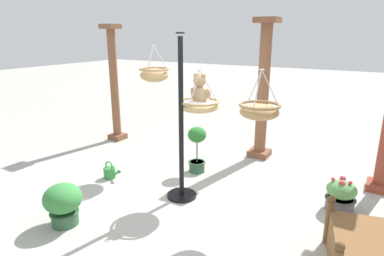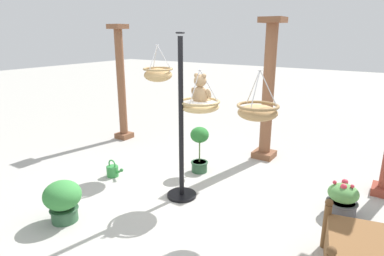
# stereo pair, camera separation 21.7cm
# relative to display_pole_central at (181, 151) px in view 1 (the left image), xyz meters

# --- Properties ---
(ground_plane) EXTENTS (40.00, 40.00, 0.00)m
(ground_plane) POSITION_rel_display_pole_central_xyz_m (0.11, -0.02, -0.73)
(ground_plane) COLOR #ADAAA3
(display_pole_central) EXTENTS (0.44, 0.44, 2.38)m
(display_pole_central) POSITION_rel_display_pole_central_xyz_m (0.00, 0.00, 0.00)
(display_pole_central) COLOR black
(display_pole_central) RESTS_ON ground
(hanging_basket_with_teddy) EXTENTS (0.58, 0.58, 0.61)m
(hanging_basket_with_teddy) POSITION_rel_display_pole_central_xyz_m (0.15, 0.25, 0.64)
(hanging_basket_with_teddy) COLOR tan
(teddy_bear) EXTENTS (0.31, 0.29, 0.46)m
(teddy_bear) POSITION_rel_display_pole_central_xyz_m (0.15, 0.27, 0.83)
(teddy_bear) COLOR tan
(hanging_basket_left_high) EXTENTS (0.52, 0.52, 0.63)m
(hanging_basket_left_high) POSITION_rel_display_pole_central_xyz_m (-1.06, 0.83, 0.95)
(hanging_basket_left_high) COLOR tan
(hanging_basket_right_low) EXTENTS (0.51, 0.51, 0.61)m
(hanging_basket_right_low) POSITION_rel_display_pole_central_xyz_m (1.13, -0.00, 0.73)
(hanging_basket_right_low) COLOR #A37F51
(greenhouse_pillar_left) EXTENTS (0.34, 0.34, 2.55)m
(greenhouse_pillar_left) POSITION_rel_display_pole_central_xyz_m (-2.76, 1.61, 0.50)
(greenhouse_pillar_left) COLOR brown
(greenhouse_pillar_left) RESTS_ON ground
(greenhouse_pillar_right) EXTENTS (0.42, 0.42, 2.64)m
(greenhouse_pillar_right) POSITION_rel_display_pole_central_xyz_m (0.44, 2.22, 0.54)
(greenhouse_pillar_right) COLOR brown
(greenhouse_pillar_right) RESTS_ON ground
(potted_plant_fern_front) EXTENTS (0.48, 0.48, 0.55)m
(potted_plant_fern_front) POSITION_rel_display_pole_central_xyz_m (-0.90, -1.38, -0.43)
(potted_plant_fern_front) COLOR #2D5638
(potted_plant_fern_front) RESTS_ON ground
(potted_plant_flowering_red) EXTENTS (0.41, 0.41, 0.47)m
(potted_plant_flowering_red) POSITION_rel_display_pole_central_xyz_m (2.09, 0.77, -0.51)
(potted_plant_flowering_red) COLOR #4C4C51
(potted_plant_flowering_red) RESTS_ON ground
(potted_plant_tall_leafy) EXTENTS (0.32, 0.32, 0.82)m
(potted_plant_tall_leafy) POSITION_rel_display_pole_central_xyz_m (-0.26, 0.92, -0.27)
(potted_plant_tall_leafy) COLOR #2D5638
(potted_plant_tall_leafy) RESTS_ON ground
(watering_can) EXTENTS (0.35, 0.20, 0.30)m
(watering_can) POSITION_rel_display_pole_central_xyz_m (-1.39, -0.05, -0.63)
(watering_can) COLOR #338C3F
(watering_can) RESTS_ON ground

